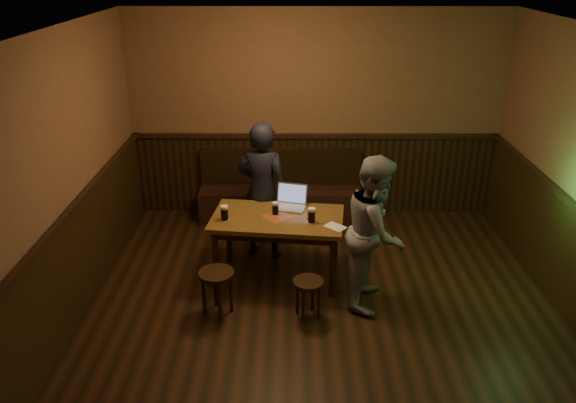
# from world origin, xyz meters

# --- Properties ---
(room) EXTENTS (5.04, 6.04, 2.84)m
(room) POSITION_xyz_m (0.00, 0.22, 1.20)
(room) COLOR black
(room) RESTS_ON ground
(bench) EXTENTS (2.20, 0.50, 0.95)m
(bench) POSITION_xyz_m (-0.48, 2.75, 0.31)
(bench) COLOR black
(bench) RESTS_ON ground
(pub_table) EXTENTS (1.51, 0.97, 0.77)m
(pub_table) POSITION_xyz_m (-0.48, 1.16, 0.66)
(pub_table) COLOR #4E3616
(pub_table) RESTS_ON ground
(stool_left) EXTENTS (0.45, 0.45, 0.49)m
(stool_left) POSITION_xyz_m (-1.07, 0.45, 0.39)
(stool_left) COLOR black
(stool_left) RESTS_ON ground
(stool_right) EXTENTS (0.41, 0.41, 0.42)m
(stool_right) POSITION_xyz_m (-0.15, 0.40, 0.34)
(stool_right) COLOR black
(stool_right) RESTS_ON ground
(pint_left) EXTENTS (0.11, 0.11, 0.17)m
(pint_left) POSITION_xyz_m (-1.04, 1.07, 0.85)
(pint_left) COLOR maroon
(pint_left) RESTS_ON pub_table
(pint_mid) EXTENTS (0.09, 0.09, 0.15)m
(pint_mid) POSITION_xyz_m (-0.50, 1.22, 0.84)
(pint_mid) COLOR maroon
(pint_mid) RESTS_ON pub_table
(pint_right) EXTENTS (0.11, 0.11, 0.17)m
(pint_right) POSITION_xyz_m (-0.11, 1.02, 0.85)
(pint_right) COLOR maroon
(pint_right) RESTS_ON pub_table
(laptop) EXTENTS (0.41, 0.36, 0.25)m
(laptop) POSITION_xyz_m (-0.33, 1.44, 0.83)
(laptop) COLOR silver
(laptop) RESTS_ON pub_table
(menu) EXTENTS (0.26, 0.26, 0.00)m
(menu) POSITION_xyz_m (0.14, 0.92, 0.77)
(menu) COLOR silver
(menu) RESTS_ON pub_table
(person_suit) EXTENTS (0.70, 0.56, 1.68)m
(person_suit) POSITION_xyz_m (-0.66, 1.70, 0.84)
(person_suit) COLOR black
(person_suit) RESTS_ON ground
(person_grey) EXTENTS (0.79, 0.91, 1.62)m
(person_grey) POSITION_xyz_m (0.54, 0.72, 0.81)
(person_grey) COLOR gray
(person_grey) RESTS_ON ground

